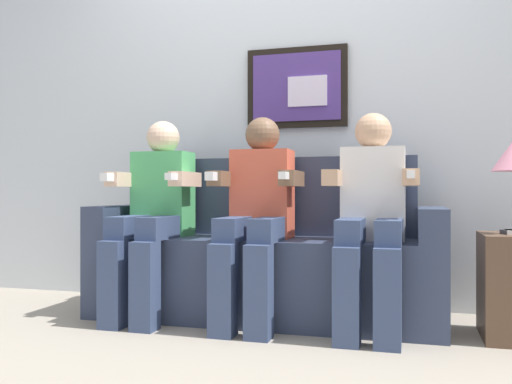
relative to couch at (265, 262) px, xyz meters
name	(u,v)px	position (x,y,z in m)	size (l,w,h in m)	color
ground_plane	(248,332)	(0.00, -0.33, -0.31)	(5.62, 5.62, 0.00)	#9E9384
back_wall_assembly	(283,97)	(0.00, 0.44, 0.99)	(4.32, 0.10, 2.60)	silver
couch	(265,262)	(0.00, 0.00, 0.00)	(1.92, 0.58, 0.90)	#333D56
person_on_left	(154,209)	(-0.60, -0.17, 0.29)	(0.46, 0.56, 1.11)	#4CB266
person_in_middle	(256,210)	(0.00, -0.17, 0.29)	(0.46, 0.56, 1.11)	#D8593F
person_on_right	(372,211)	(0.60, -0.17, 0.29)	(0.46, 0.56, 1.11)	white
spare_remote_on_table	(509,232)	(1.24, -0.13, 0.20)	(0.04, 0.13, 0.02)	white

